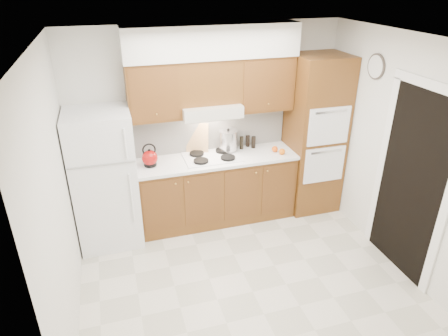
% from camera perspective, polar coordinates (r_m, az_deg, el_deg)
% --- Properties ---
extents(floor, '(3.60, 3.60, 0.00)m').
position_cam_1_polar(floor, '(4.80, 2.67, -14.62)').
color(floor, beige).
rests_on(floor, ground).
extents(ceiling, '(3.60, 3.60, 0.00)m').
position_cam_1_polar(ceiling, '(3.67, 3.54, 17.81)').
color(ceiling, white).
rests_on(ceiling, wall_back).
extents(wall_back, '(3.60, 0.02, 2.60)m').
position_cam_1_polar(wall_back, '(5.39, -2.31, 6.27)').
color(wall_back, silver).
rests_on(wall_back, floor).
extents(wall_left, '(0.02, 3.00, 2.60)m').
position_cam_1_polar(wall_left, '(3.91, -22.73, -3.98)').
color(wall_left, silver).
rests_on(wall_left, floor).
extents(wall_right, '(0.02, 3.00, 2.60)m').
position_cam_1_polar(wall_right, '(4.93, 23.19, 2.14)').
color(wall_right, silver).
rests_on(wall_right, floor).
extents(fridge, '(0.75, 0.72, 1.72)m').
position_cam_1_polar(fridge, '(5.09, -16.65, -1.53)').
color(fridge, white).
rests_on(fridge, floor).
extents(base_cabinets, '(2.11, 0.60, 0.90)m').
position_cam_1_polar(base_cabinets, '(5.49, -1.10, -3.11)').
color(base_cabinets, brown).
rests_on(base_cabinets, floor).
extents(countertop, '(2.13, 0.62, 0.04)m').
position_cam_1_polar(countertop, '(5.26, -1.12, 1.31)').
color(countertop, white).
rests_on(countertop, base_cabinets).
extents(backsplash, '(2.11, 0.03, 0.56)m').
position_cam_1_polar(backsplash, '(5.41, -1.99, 5.45)').
color(backsplash, white).
rests_on(backsplash, countertop).
extents(oven_cabinet, '(0.70, 0.65, 2.20)m').
position_cam_1_polar(oven_cabinet, '(5.69, 12.80, 4.58)').
color(oven_cabinet, brown).
rests_on(oven_cabinet, floor).
extents(upper_cab_left, '(0.63, 0.33, 0.70)m').
position_cam_1_polar(upper_cab_left, '(4.95, -10.11, 10.75)').
color(upper_cab_left, brown).
rests_on(upper_cab_left, wall_back).
extents(upper_cab_right, '(0.73, 0.33, 0.70)m').
position_cam_1_polar(upper_cab_right, '(5.30, 5.72, 12.03)').
color(upper_cab_right, brown).
rests_on(upper_cab_right, wall_back).
extents(range_hood, '(0.75, 0.45, 0.15)m').
position_cam_1_polar(range_hood, '(5.09, -1.99, 8.33)').
color(range_hood, silver).
rests_on(range_hood, wall_back).
extents(upper_cab_over_hood, '(0.75, 0.33, 0.55)m').
position_cam_1_polar(upper_cab_over_hood, '(5.05, -2.23, 12.32)').
color(upper_cab_over_hood, brown).
rests_on(upper_cab_over_hood, range_hood).
extents(soffit, '(2.13, 0.36, 0.40)m').
position_cam_1_polar(soffit, '(4.96, -1.70, 17.66)').
color(soffit, silver).
rests_on(soffit, wall_back).
extents(cooktop, '(0.74, 0.50, 0.01)m').
position_cam_1_polar(cooktop, '(5.26, -1.70, 1.58)').
color(cooktop, white).
rests_on(cooktop, countertop).
extents(doorway, '(0.02, 0.90, 2.10)m').
position_cam_1_polar(doorway, '(4.79, 25.08, -2.26)').
color(doorway, black).
rests_on(doorway, floor).
extents(wall_clock, '(0.02, 0.30, 0.30)m').
position_cam_1_polar(wall_clock, '(5.09, 20.92, 13.38)').
color(wall_clock, '#3F3833').
rests_on(wall_clock, wall_right).
extents(kettle, '(0.23, 0.23, 0.20)m').
position_cam_1_polar(kettle, '(5.06, -10.56, 1.42)').
color(kettle, '#960C0A').
rests_on(kettle, countertop).
extents(cutting_board, '(0.31, 0.19, 0.39)m').
position_cam_1_polar(cutting_board, '(5.37, -3.84, 4.31)').
color(cutting_board, tan).
rests_on(cutting_board, countertop).
extents(stock_pot, '(0.31, 0.31, 0.26)m').
position_cam_1_polar(stock_pot, '(5.39, 0.59, 4.00)').
color(stock_pot, silver).
rests_on(stock_pot, cooktop).
extents(condiment_a, '(0.06, 0.06, 0.18)m').
position_cam_1_polar(condiment_a, '(5.49, 2.52, 3.61)').
color(condiment_a, black).
rests_on(condiment_a, countertop).
extents(condiment_b, '(0.06, 0.06, 0.16)m').
position_cam_1_polar(condiment_b, '(5.58, 3.41, 3.87)').
color(condiment_b, black).
rests_on(condiment_b, countertop).
extents(condiment_c, '(0.08, 0.08, 0.17)m').
position_cam_1_polar(condiment_c, '(5.54, 4.23, 3.70)').
color(condiment_c, black).
rests_on(condiment_c, countertop).
extents(orange_near, '(0.11, 0.11, 0.08)m').
position_cam_1_polar(orange_near, '(5.38, 8.29, 2.33)').
color(orange_near, '#E65E0C').
rests_on(orange_near, countertop).
extents(orange_far, '(0.11, 0.11, 0.08)m').
position_cam_1_polar(orange_far, '(5.45, 7.27, 2.70)').
color(orange_far, '#D74D0B').
rests_on(orange_far, countertop).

